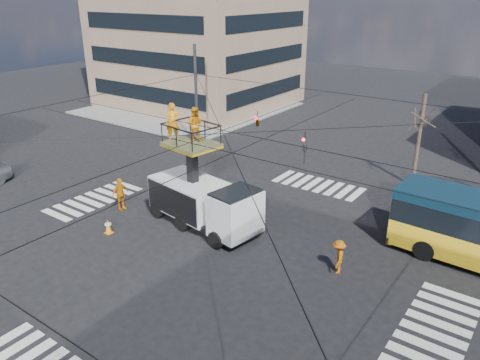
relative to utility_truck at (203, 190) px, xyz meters
name	(u,v)px	position (x,y,z in m)	size (l,w,h in m)	color
ground	(225,249)	(2.42, -1.30, -2.08)	(120.00, 120.00, 0.00)	black
sidewalk_nw	(189,108)	(-18.58, 19.70, -2.02)	(18.00, 18.00, 0.12)	slate
crosswalks	(225,249)	(2.42, -1.30, -2.07)	(22.40, 22.40, 0.02)	silver
overhead_network	(228,165)	(2.35, -0.90, 2.21)	(24.24, 24.24, 8.00)	#2D2D30
tree_a	(422,116)	(7.42, 12.20, 2.54)	(2.00, 2.00, 6.00)	#382B21
utility_truck	(203,190)	(0.00, 0.00, 0.00)	(7.26, 3.47, 6.51)	black
traffic_cone	(108,226)	(-3.53, -3.56, -1.69)	(0.36, 0.36, 0.78)	orange
worker_ground	(120,194)	(-5.19, -1.24, -1.12)	(1.13, 0.47, 1.92)	orange
flagger	(338,257)	(7.78, 0.01, -1.27)	(1.05, 0.60, 1.62)	orange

